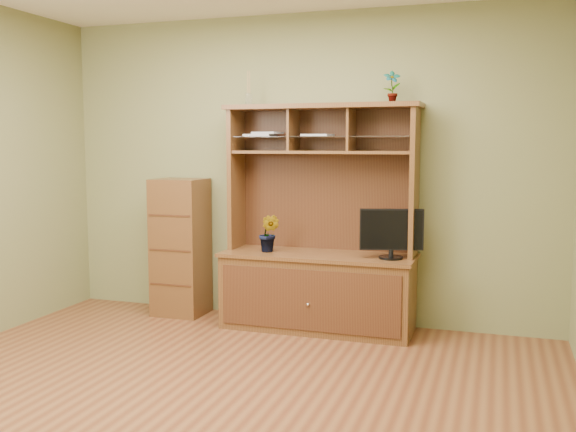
% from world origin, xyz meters
% --- Properties ---
extents(room, '(4.54, 4.04, 2.74)m').
position_xyz_m(room, '(0.00, 0.00, 1.35)').
color(room, '#5C2F1A').
rests_on(room, ground).
extents(media_hutch, '(1.66, 0.61, 1.90)m').
position_xyz_m(media_hutch, '(0.24, 1.73, 0.52)').
color(media_hutch, '#472A14').
rests_on(media_hutch, room).
extents(monitor, '(0.50, 0.20, 0.40)m').
position_xyz_m(monitor, '(0.87, 1.65, 0.86)').
color(monitor, black).
rests_on(monitor, media_hutch).
extents(orchid_plant, '(0.19, 0.16, 0.32)m').
position_xyz_m(orchid_plant, '(-0.17, 1.65, 0.81)').
color(orchid_plant, '#33521C').
rests_on(orchid_plant, media_hutch).
extents(top_plant, '(0.16, 0.13, 0.26)m').
position_xyz_m(top_plant, '(0.83, 1.80, 2.03)').
color(top_plant, '#396021').
rests_on(top_plant, media_hutch).
extents(reed_diffuser, '(0.06, 0.06, 0.30)m').
position_xyz_m(reed_diffuser, '(-0.42, 1.80, 2.02)').
color(reed_diffuser, silver).
rests_on(reed_diffuser, media_hutch).
extents(magazines, '(0.78, 0.22, 0.04)m').
position_xyz_m(magazines, '(-0.12, 1.81, 1.65)').
color(magazines, '#BABAC0').
rests_on(magazines, media_hutch).
extents(side_cabinet, '(0.45, 0.41, 1.25)m').
position_xyz_m(side_cabinet, '(-1.09, 1.78, 0.63)').
color(side_cabinet, '#472A14').
rests_on(side_cabinet, room).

